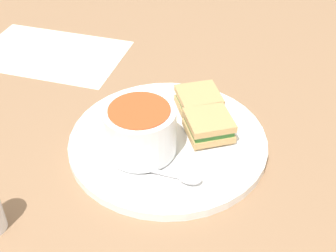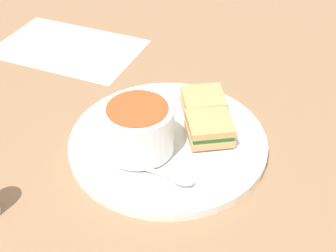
{
  "view_description": "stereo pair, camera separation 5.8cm",
  "coord_description": "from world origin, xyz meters",
  "px_view_note": "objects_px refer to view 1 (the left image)",
  "views": [
    {
      "loc": [
        0.54,
        0.13,
        0.48
      ],
      "look_at": [
        0.0,
        0.0,
        0.04
      ],
      "focal_mm": 50.0,
      "sensor_mm": 36.0,
      "label": 1
    },
    {
      "loc": [
        0.52,
        0.19,
        0.48
      ],
      "look_at": [
        0.0,
        0.0,
        0.04
      ],
      "focal_mm": 50.0,
      "sensor_mm": 36.0,
      "label": 2
    }
  ],
  "objects_px": {
    "spoon": "(184,177)",
    "soup_bowl": "(140,130)",
    "sandwich_half_near": "(209,125)",
    "sandwich_half_far": "(199,101)"
  },
  "relations": [
    {
      "from": "spoon",
      "to": "soup_bowl",
      "type": "bearing_deg",
      "value": 153.54
    },
    {
      "from": "spoon",
      "to": "sandwich_half_near",
      "type": "height_order",
      "value": "sandwich_half_near"
    },
    {
      "from": "sandwich_half_far",
      "to": "spoon",
      "type": "bearing_deg",
      "value": 4.2
    },
    {
      "from": "sandwich_half_near",
      "to": "sandwich_half_far",
      "type": "bearing_deg",
      "value": -155.49
    },
    {
      "from": "soup_bowl",
      "to": "sandwich_half_near",
      "type": "relative_size",
      "value": 1.17
    },
    {
      "from": "soup_bowl",
      "to": "sandwich_half_near",
      "type": "bearing_deg",
      "value": 123.4
    },
    {
      "from": "soup_bowl",
      "to": "sandwich_half_near",
      "type": "xyz_separation_m",
      "value": [
        -0.06,
        0.09,
        -0.02
      ]
    },
    {
      "from": "spoon",
      "to": "sandwich_half_near",
      "type": "xyz_separation_m",
      "value": [
        -0.11,
        0.02,
        0.01
      ]
    },
    {
      "from": "soup_bowl",
      "to": "sandwich_half_near",
      "type": "distance_m",
      "value": 0.11
    },
    {
      "from": "sandwich_half_near",
      "to": "soup_bowl",
      "type": "bearing_deg",
      "value": -56.6
    }
  ]
}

